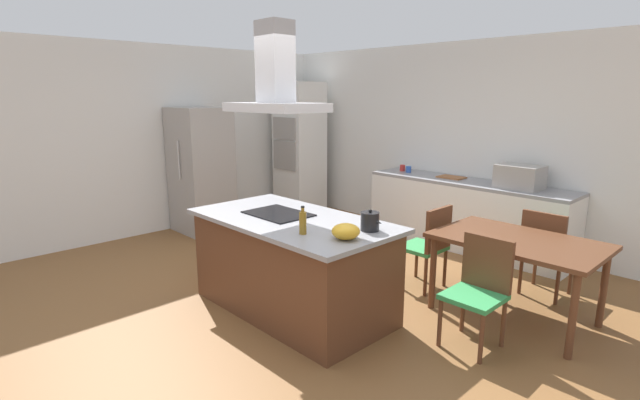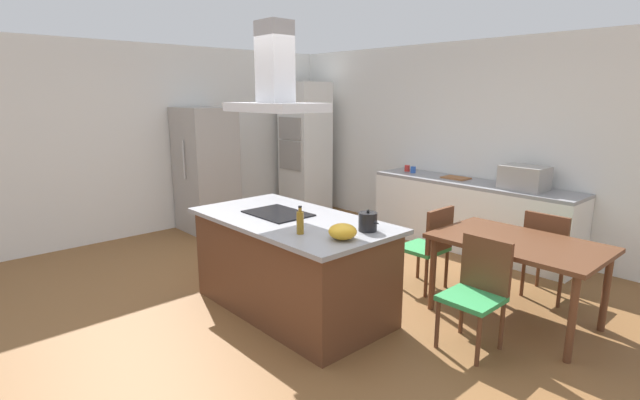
% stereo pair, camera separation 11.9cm
% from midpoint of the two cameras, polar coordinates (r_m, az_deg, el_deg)
% --- Properties ---
extents(ground, '(16.00, 16.00, 0.00)m').
position_cam_midpoint_polar(ground, '(5.64, 9.33, -8.37)').
color(ground, brown).
extents(wall_back, '(7.20, 0.10, 2.70)m').
position_cam_midpoint_polar(wall_back, '(6.77, 19.09, 6.40)').
color(wall_back, white).
rests_on(wall_back, ground).
extents(wall_left, '(0.10, 8.80, 2.70)m').
position_cam_midpoint_polar(wall_left, '(7.65, -13.62, 7.39)').
color(wall_left, white).
rests_on(wall_left, ground).
extents(kitchen_island, '(1.97, 1.05, 0.90)m').
position_cam_midpoint_polar(kitchen_island, '(4.46, -2.66, -7.73)').
color(kitchen_island, '#59331E').
rests_on(kitchen_island, ground).
extents(cooktop, '(0.60, 0.44, 0.01)m').
position_cam_midpoint_polar(cooktop, '(4.48, -4.35, -1.61)').
color(cooktop, black).
rests_on(cooktop, kitchen_island).
extents(tea_kettle, '(0.21, 0.16, 0.18)m').
position_cam_midpoint_polar(tea_kettle, '(3.93, 6.66, -2.61)').
color(tea_kettle, black).
rests_on(tea_kettle, kitchen_island).
extents(olive_oil_bottle, '(0.06, 0.06, 0.23)m').
position_cam_midpoint_polar(olive_oil_bottle, '(3.82, -1.51, -2.69)').
color(olive_oil_bottle, olive).
rests_on(olive_oil_bottle, kitchen_island).
extents(mixing_bowl, '(0.22, 0.22, 0.12)m').
position_cam_midpoint_polar(mixing_bowl, '(3.69, 3.67, -3.82)').
color(mixing_bowl, gold).
rests_on(mixing_bowl, kitchen_island).
extents(back_counter, '(2.71, 0.62, 0.90)m').
position_cam_midpoint_polar(back_counter, '(6.53, 18.10, -1.78)').
color(back_counter, white).
rests_on(back_counter, ground).
extents(countertop_microwave, '(0.50, 0.38, 0.28)m').
position_cam_midpoint_polar(countertop_microwave, '(6.12, 23.92, 2.47)').
color(countertop_microwave, '#9E9993').
rests_on(countertop_microwave, back_counter).
extents(coffee_mug_red, '(0.08, 0.08, 0.09)m').
position_cam_midpoint_polar(coffee_mug_red, '(7.05, 10.94, 3.78)').
color(coffee_mug_red, red).
rests_on(coffee_mug_red, back_counter).
extents(coffee_mug_blue, '(0.08, 0.08, 0.09)m').
position_cam_midpoint_polar(coffee_mug_blue, '(6.93, 11.64, 3.60)').
color(coffee_mug_blue, '#2D56B2').
rests_on(coffee_mug_blue, back_counter).
extents(cutting_board, '(0.34, 0.24, 0.02)m').
position_cam_midpoint_polar(cutting_board, '(6.61, 16.55, 2.58)').
color(cutting_board, '#995B33').
rests_on(cutting_board, back_counter).
extents(wall_oven_stack, '(0.70, 0.66, 2.20)m').
position_cam_midpoint_polar(wall_oven_stack, '(8.16, -1.40, 6.29)').
color(wall_oven_stack, white).
rests_on(wall_oven_stack, ground).
extents(refrigerator, '(0.80, 0.73, 1.82)m').
position_cam_midpoint_polar(refrigerator, '(7.19, -13.09, 3.56)').
color(refrigerator, '#9E9993').
rests_on(refrigerator, ground).
extents(dining_table, '(1.40, 0.90, 0.75)m').
position_cam_midpoint_polar(dining_table, '(4.57, 23.47, -5.50)').
color(dining_table, '#59331E').
rests_on(dining_table, ground).
extents(chair_facing_island, '(0.42, 0.42, 0.89)m').
position_cam_midpoint_polar(chair_facing_island, '(4.05, 19.29, -9.81)').
color(chair_facing_island, '#33934C').
rests_on(chair_facing_island, ground).
extents(chair_at_left_end, '(0.42, 0.42, 0.89)m').
position_cam_midpoint_polar(chair_at_left_end, '(5.03, 13.80, -5.06)').
color(chair_at_left_end, '#33934C').
rests_on(chair_at_left_end, ground).
extents(chair_facing_back_wall, '(0.42, 0.42, 0.89)m').
position_cam_midpoint_polar(chair_facing_back_wall, '(5.21, 26.39, -5.44)').
color(chair_facing_back_wall, '#33934C').
rests_on(chair_facing_back_wall, ground).
extents(range_hood, '(0.90, 0.55, 0.78)m').
position_cam_midpoint_polar(range_hood, '(4.34, -4.62, 13.87)').
color(range_hood, '#ADADB2').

